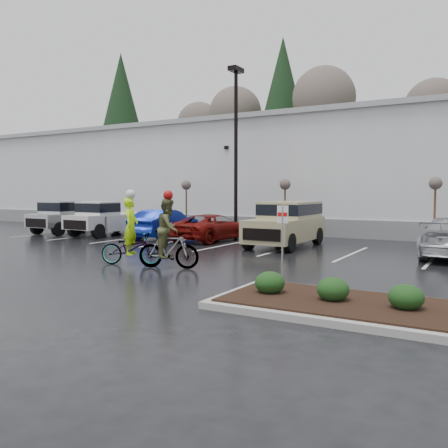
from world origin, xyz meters
The scene contains 20 objects.
ground centered at (0.00, 0.00, 0.00)m, with size 120.00×120.00×0.00m, color black.
warehouse centered at (0.00, 21.99, 3.65)m, with size 60.50×15.50×7.20m.
wooded_ridge centered at (0.00, 45.00, 3.00)m, with size 80.00×25.00×6.00m, color #253F1A.
lamppost centered at (-4.00, 12.00, 5.69)m, with size 0.50×1.00×9.22m.
sapling_west centered at (-8.00, 13.00, 2.73)m, with size 0.60×0.60×3.20m.
sapling_mid centered at (-1.50, 13.00, 2.73)m, with size 0.60×0.60×3.20m.
sapling_east centered at (6.00, 13.00, 2.73)m, with size 0.60×0.60×3.20m.
curb_island centered at (7.00, -1.00, 0.07)m, with size 8.00×3.00×0.15m, color gray.
mulch_bed centered at (7.00, -1.00, 0.17)m, with size 7.60×2.60×0.04m, color black.
shrub_a centered at (4.00, -1.00, 0.41)m, with size 0.70×0.70×0.52m, color black.
shrub_b centered at (5.50, -1.00, 0.41)m, with size 0.70×0.70×0.52m, color black.
shrub_c centered at (7.00, -1.00, 0.41)m, with size 0.70×0.70×0.52m, color black.
fire_lane_sign centered at (3.80, 0.20, 1.41)m, with size 0.30×0.05×2.20m.
pickup_silver centered at (-13.87, 9.26, 0.98)m, with size 2.10×5.20×1.96m, color #B3B4BB, non-canonical shape.
pickup_white centered at (-10.83, 9.30, 0.98)m, with size 2.10×5.20×1.96m, color silver, non-canonical shape.
car_blue centered at (-7.04, 9.56, 0.77)m, with size 1.64×4.70×1.55m, color navy.
car_red centered at (-4.07, 9.70, 0.68)m, with size 2.26×4.90×1.36m, color maroon.
suv_tan centered at (0.16, 9.09, 1.03)m, with size 2.20×5.10×2.06m, color tan, non-canonical shape.
cyclist_hivis centered at (-2.38, 1.50, 0.79)m, with size 2.26×1.48×2.59m.
cyclist_olive centered at (-0.78, 1.50, 0.92)m, with size 2.06×1.17×2.57m.
Camera 1 is at (8.53, -10.95, 2.54)m, focal length 38.00 mm.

